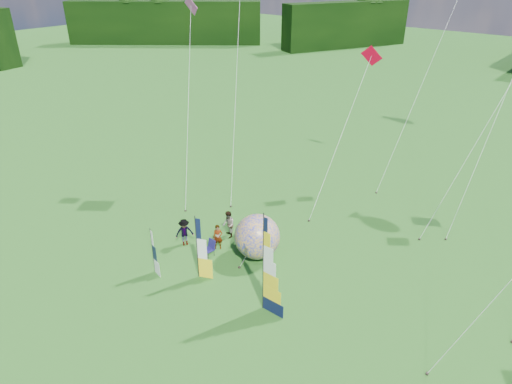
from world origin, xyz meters
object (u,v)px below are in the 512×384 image
Objects in this scene: camp_chair at (209,249)px; spectator_a at (218,237)px; side_banner_far at (153,251)px; bol_inflatable at (257,237)px; side_banner_left at (197,248)px; spectator_b at (228,225)px; feather_banner_main at (263,265)px; spectator_d at (246,232)px; spectator_c at (184,232)px; kite_whale at (511,77)px.

spectator_a is at bearing 104.03° from camp_chair.
bol_inflatable is (3.50, 4.99, -0.05)m from side_banner_far.
side_banner_far is (-2.26, -1.30, -0.51)m from side_banner_left.
bol_inflatable reaches higher than spectator_b.
spectator_a is 1.54× the size of camp_chair.
bol_inflatable is (-3.18, 3.38, -1.36)m from feather_banner_main.
feather_banner_main is at bearing 26.24° from side_banner_far.
spectator_d is at bearing 44.93° from spectator_b.
side_banner_left reaches higher than spectator_c.
kite_whale reaches higher than spectator_b.
side_banner_left is at bearing -34.72° from spectator_b.
spectator_d is at bearing -13.55° from spectator_c.
spectator_b is at bearing 95.01° from side_banner_far.
spectator_b reaches higher than camp_chair.
spectator_b is at bearing 85.39° from side_banner_left.
spectator_a is 1.02× the size of spectator_d.
feather_banner_main reaches higher than spectator_d.
kite_whale is at bearing -98.13° from spectator_d.
side_banner_far is at bearing -166.93° from feather_banner_main.
feather_banner_main is 4.83m from bol_inflatable.
bol_inflatable is at bearing 67.65° from side_banner_far.
side_banner_far is 3.16m from spectator_c.
spectator_b is at bearing 1.56° from spectator_c.
feather_banner_main reaches higher than side_banner_left.
side_banner_left is 1.41× the size of bol_inflatable.
bol_inflatable is at bearing 46.55° from side_banner_left.
kite_whale reaches higher than spectator_c.
side_banner_left reaches higher than spectator_a.
bol_inflatable is at bearing -32.03° from spectator_c.
camp_chair is at bearing -42.01° from spectator_b.
spectator_a is 1.01m from camp_chair.
spectator_b is at bearing 146.72° from feather_banner_main.
bol_inflatable reaches higher than spectator_a.
kite_whale is at bearing 87.99° from spectator_b.
side_banner_left is 3.17m from spectator_a.
side_banner_far is 1.04× the size of bol_inflatable.
feather_banner_main is 4.49m from side_banner_left.
side_banner_far reaches higher than spectator_b.
side_banner_far is at bearing -106.66° from camp_chair.
bol_inflatable is 2.60m from spectator_a.
spectator_c is at bearing -86.65° from spectator_b.
feather_banner_main is 1.42× the size of side_banner_left.
feather_banner_main is 0.29× the size of kite_whale.
kite_whale reaches higher than bol_inflatable.
spectator_b reaches higher than spectator_c.
spectator_d is (1.32, 0.23, -0.11)m from spectator_b.
spectator_a is 0.09× the size of kite_whale.
side_banner_left is 3.62m from spectator_c.
side_banner_left is 4.51m from spectator_d.
spectator_a is (-1.13, 2.75, -1.10)m from side_banner_left.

